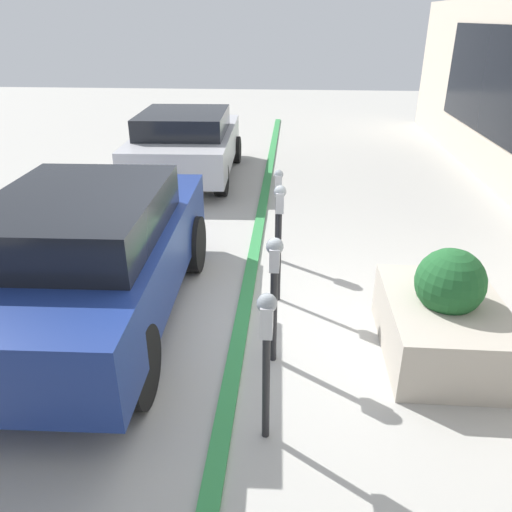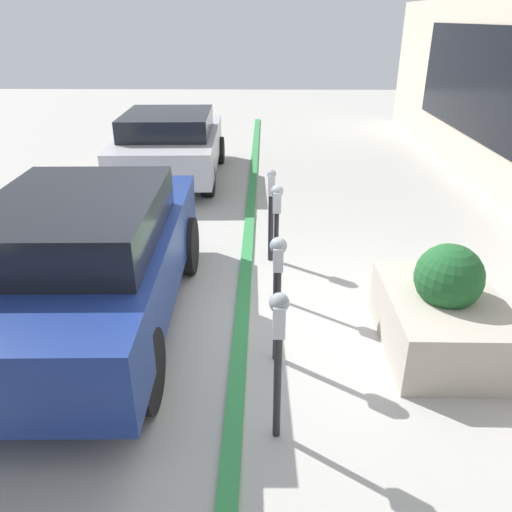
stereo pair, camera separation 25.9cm
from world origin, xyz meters
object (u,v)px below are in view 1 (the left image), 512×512
parking_meter_second (274,278)px  parking_meter_fourth (278,206)px  parked_car_rear (186,143)px  parking_meter_nearest (267,339)px  parking_meter_middle (280,220)px  planter_box (443,318)px  parked_car_middle (90,254)px

parking_meter_second → parking_meter_fourth: size_ratio=1.01×
parking_meter_second → parked_car_rear: parked_car_rear is taller
parking_meter_nearest → parked_car_rear: parked_car_rear is taller
parking_meter_nearest → parking_meter_fourth: (3.28, 0.02, -0.14)m
parking_meter_middle → planter_box: parking_meter_middle is taller
parking_meter_second → planter_box: 1.76m
parking_meter_second → parking_meter_fourth: parking_meter_second is taller
parking_meter_second → parked_car_middle: size_ratio=0.32×
parking_meter_nearest → parked_car_middle: (1.59, 1.96, -0.12)m
parking_meter_fourth → planter_box: (-2.04, -1.71, -0.40)m
parked_car_middle → parking_meter_middle: bearing=-74.6°
parking_meter_middle → parking_meter_nearest: bearing=179.3°
parking_meter_second → planter_box: (0.23, -1.67, -0.51)m
parking_meter_second → parked_car_middle: 2.06m
parking_meter_second → parking_meter_fourth: 2.27m
parking_meter_nearest → parked_car_middle: bearing=51.1°
parked_car_middle → parked_car_rear: bearing=-0.4°
parking_meter_second → parking_meter_nearest: bearing=179.1°
parking_meter_second → parked_car_rear: size_ratio=0.33×
parking_meter_nearest → planter_box: parking_meter_nearest is taller
parking_meter_middle → parking_meter_fourth: (1.09, 0.05, -0.23)m
parking_meter_middle → parked_car_middle: bearing=107.0°
parking_meter_second → parking_meter_middle: size_ratio=0.92×
parking_meter_nearest → parking_meter_fourth: parking_meter_nearest is taller
parking_meter_second → parking_meter_middle: (1.18, -0.01, 0.12)m
parking_meter_middle → parking_meter_fourth: parking_meter_middle is taller
parking_meter_nearest → parking_meter_second: 1.02m
parking_meter_fourth → planter_box: 2.69m
parking_meter_fourth → parked_car_rear: (3.96, 2.06, -0.09)m
parked_car_middle → parking_meter_second: bearing=-107.6°
parking_meter_nearest → parked_car_rear: bearing=16.0°
parked_car_middle → parking_meter_fourth: bearing=-50.4°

